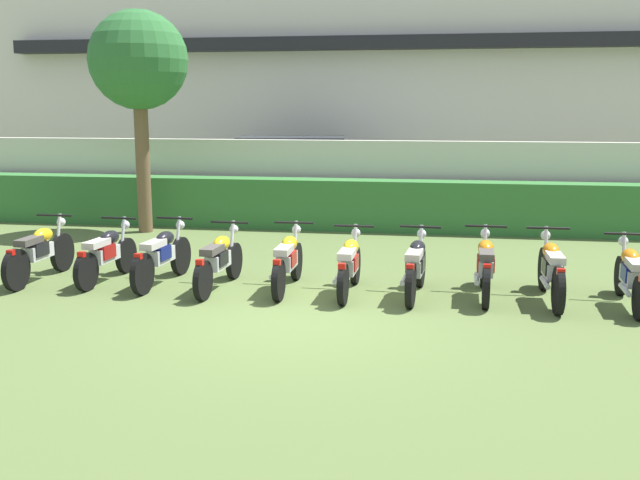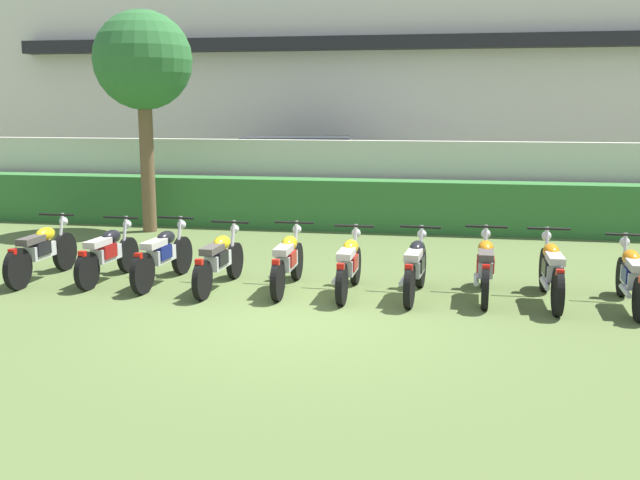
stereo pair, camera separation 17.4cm
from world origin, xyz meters
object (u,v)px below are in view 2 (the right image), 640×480
object	(u,v)px
motorcycle_in_row_9	(631,276)
motorcycle_in_row_4	(287,260)
motorcycle_in_row_0	(42,251)
motorcycle_in_row_5	(349,264)
motorcycle_in_row_1	(108,253)
motorcycle_in_row_7	(485,267)
parked_car	(302,174)
motorcycle_in_row_8	(551,270)
motorcycle_in_row_3	(219,260)
tree_near_inspector	(143,63)
motorcycle_in_row_2	(163,255)
motorcycle_in_row_6	(415,266)

from	to	relation	value
motorcycle_in_row_9	motorcycle_in_row_4	bearing A→B (deg)	90.66
motorcycle_in_row_0	motorcycle_in_row_5	distance (m)	4.85
motorcycle_in_row_1	motorcycle_in_row_7	xyz separation A→B (m)	(5.72, 0.01, 0.01)
motorcycle_in_row_1	motorcycle_in_row_5	distance (m)	3.80
parked_car	motorcycle_in_row_8	xyz separation A→B (m)	(5.21, -8.23, -0.48)
parked_car	motorcycle_in_row_8	world-z (taller)	parked_car
motorcycle_in_row_8	motorcycle_in_row_9	bearing A→B (deg)	-96.13
motorcycle_in_row_7	motorcycle_in_row_9	size ratio (longest dim) A/B	1.00
motorcycle_in_row_9	motorcycle_in_row_3	bearing A→B (deg)	92.16
motorcycle_in_row_9	motorcycle_in_row_1	bearing A→B (deg)	91.00
motorcycle_in_row_7	motorcycle_in_row_8	bearing A→B (deg)	-94.54
motorcycle_in_row_4	motorcycle_in_row_1	bearing A→B (deg)	88.88
parked_car	tree_near_inspector	xyz separation A→B (m)	(-2.59, -3.78, 2.61)
motorcycle_in_row_1	motorcycle_in_row_5	size ratio (longest dim) A/B	1.00
motorcycle_in_row_3	motorcycle_in_row_9	xyz separation A→B (m)	(5.78, -0.02, -0.00)
tree_near_inspector	motorcycle_in_row_7	bearing A→B (deg)	-32.25
parked_car	motorcycle_in_row_0	world-z (taller)	parked_car
motorcycle_in_row_3	motorcycle_in_row_0	bearing A→B (deg)	91.63
motorcycle_in_row_4	tree_near_inspector	bearing A→B (deg)	42.34
motorcycle_in_row_9	motorcycle_in_row_8	bearing A→B (deg)	86.92
motorcycle_in_row_8	motorcycle_in_row_9	xyz separation A→B (m)	(1.02, -0.10, -0.02)
parked_car	motorcycle_in_row_2	distance (m)	8.19
motorcycle_in_row_8	parked_car	bearing A→B (deg)	31.68
motorcycle_in_row_5	motorcycle_in_row_8	size ratio (longest dim) A/B	0.93
motorcycle_in_row_0	motorcycle_in_row_7	bearing A→B (deg)	-88.54
motorcycle_in_row_6	motorcycle_in_row_3	bearing A→B (deg)	95.16
motorcycle_in_row_5	motorcycle_in_row_7	distance (m)	1.93
motorcycle_in_row_9	motorcycle_in_row_2	bearing A→B (deg)	90.92
motorcycle_in_row_8	motorcycle_in_row_1	bearing A→B (deg)	88.58
parked_car	motorcycle_in_row_7	world-z (taller)	parked_car
motorcycle_in_row_0	motorcycle_in_row_9	world-z (taller)	motorcycle_in_row_0
motorcycle_in_row_2	motorcycle_in_row_8	world-z (taller)	motorcycle_in_row_8
motorcycle_in_row_0	motorcycle_in_row_2	xyz separation A→B (m)	(1.96, 0.09, -0.01)
tree_near_inspector	motorcycle_in_row_2	distance (m)	5.76
motorcycle_in_row_2	motorcycle_in_row_4	bearing A→B (deg)	-86.65
motorcycle_in_row_0	motorcycle_in_row_6	size ratio (longest dim) A/B	1.08
tree_near_inspector	motorcycle_in_row_2	size ratio (longest dim) A/B	2.39
motorcycle_in_row_0	motorcycle_in_row_8	xyz separation A→B (m)	(7.66, 0.02, 0.00)
motorcycle_in_row_7	motorcycle_in_row_0	bearing A→B (deg)	92.52
motorcycle_in_row_2	motorcycle_in_row_8	distance (m)	5.70
motorcycle_in_row_1	motorcycle_in_row_4	size ratio (longest dim) A/B	0.96
motorcycle_in_row_2	motorcycle_in_row_3	bearing A→B (deg)	-94.81
parked_car	motorcycle_in_row_1	xyz separation A→B (m)	(-1.39, -8.14, -0.50)
motorcycle_in_row_4	motorcycle_in_row_6	size ratio (longest dim) A/B	1.04
motorcycle_in_row_6	motorcycle_in_row_0	bearing A→B (deg)	94.24
motorcycle_in_row_4	motorcycle_in_row_3	bearing A→B (deg)	96.51
tree_near_inspector	motorcycle_in_row_1	bearing A→B (deg)	-74.74
tree_near_inspector	parked_car	bearing A→B (deg)	55.60
motorcycle_in_row_4	motorcycle_in_row_5	distance (m)	0.93
motorcycle_in_row_0	tree_near_inspector	bearing A→B (deg)	2.30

